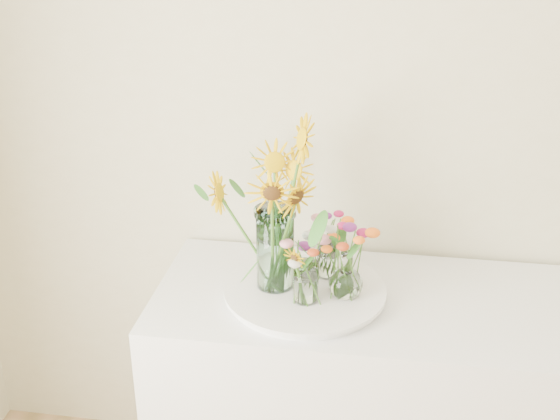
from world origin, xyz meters
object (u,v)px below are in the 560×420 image
object	(u,v)px
small_vase_a	(306,283)
small_vase_c	(328,259)
counter	(375,415)
tray	(305,293)
mason_jar	(275,248)
small_vase_b	(346,275)

from	to	relation	value
small_vase_a	small_vase_c	size ratio (longest dim) A/B	1.07
counter	small_vase_c	size ratio (longest dim) A/B	11.69
tray	small_vase_c	world-z (taller)	small_vase_c
mason_jar	small_vase_a	size ratio (longest dim) A/B	2.06
counter	small_vase_c	distance (m)	0.57
mason_jar	small_vase_a	xyz separation A→B (m)	(0.10, -0.07, -0.07)
small_vase_a	small_vase_b	world-z (taller)	small_vase_b
small_vase_b	small_vase_a	bearing A→B (deg)	-157.87
small_vase_a	tray	bearing A→B (deg)	98.36
tray	mason_jar	world-z (taller)	mason_jar
counter	small_vase_c	xyz separation A→B (m)	(-0.18, 0.07, 0.53)
counter	small_vase_b	bearing A→B (deg)	-158.54
small_vase_c	counter	bearing A→B (deg)	-20.92
small_vase_a	counter	bearing A→B (deg)	21.80
counter	small_vase_c	world-z (taller)	small_vase_c
small_vase_a	small_vase_b	bearing A→B (deg)	22.13
small_vase_b	small_vase_c	bearing A→B (deg)	119.57
tray	small_vase_b	xyz separation A→B (m)	(0.12, -0.02, 0.09)
mason_jar	small_vase_a	world-z (taller)	mason_jar
mason_jar	small_vase_c	bearing A→B (deg)	29.72
small_vase_a	small_vase_c	xyz separation A→B (m)	(0.05, 0.16, -0.00)
tray	small_vase_c	distance (m)	0.13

